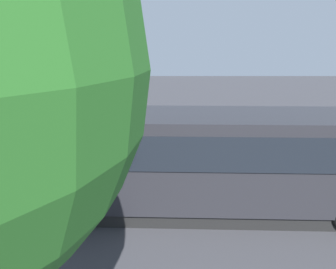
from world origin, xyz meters
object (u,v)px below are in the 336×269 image
at_px(spectator_left, 210,153).
at_px(traffic_cone, 154,132).
at_px(spectator_far_left, 229,148).
at_px(spectator_right, 164,149).
at_px(stunt_motorcycle, 126,122).
at_px(spectator_centre, 191,151).
at_px(parked_motorcycle_silver, 287,168).
at_px(spectator_far_right, 144,148).
at_px(tour_bus, 211,163).

height_order(spectator_left, traffic_cone, spectator_left).
distance_m(spectator_far_left, traffic_cone, 6.11).
height_order(spectator_right, stunt_motorcycle, stunt_motorcycle).
xyz_separation_m(spectator_centre, traffic_cone, (1.80, -5.21, -0.71)).
distance_m(parked_motorcycle_silver, stunt_motorcycle, 8.90).
relative_size(spectator_left, spectator_far_right, 0.95).
xyz_separation_m(spectator_right, stunt_motorcycle, (2.22, -4.64, -0.04)).
bearing_deg(spectator_left, parked_motorcycle_silver, 172.08).
bearing_deg(spectator_far_right, tour_bus, 128.15).
relative_size(spectator_far_left, spectator_right, 1.00).
bearing_deg(traffic_cone, spectator_left, 115.88).
height_order(tour_bus, parked_motorcycle_silver, tour_bus).
distance_m(spectator_left, spectator_far_right, 2.79).
relative_size(spectator_right, stunt_motorcycle, 0.97).
bearing_deg(traffic_cone, stunt_motorcycle, 20.87).
bearing_deg(spectator_left, tour_bus, 82.18).
distance_m(tour_bus, spectator_far_right, 3.92).
bearing_deg(spectator_right, spectator_centre, -179.06).
height_order(spectator_centre, spectator_right, spectator_right).
relative_size(parked_motorcycle_silver, stunt_motorcycle, 1.10).
bearing_deg(spectator_far_left, spectator_centre, 7.33).
xyz_separation_m(spectator_centre, stunt_motorcycle, (3.33, -4.63, 0.04)).
bearing_deg(spectator_far_left, spectator_left, 21.95).
height_order(spectator_far_left, spectator_centre, spectator_far_left).
bearing_deg(parked_motorcycle_silver, stunt_motorcycle, -35.74).
distance_m(spectator_far_left, spectator_left, 0.91).
xyz_separation_m(spectator_left, traffic_cone, (2.59, -5.34, -0.69)).
relative_size(spectator_far_left, stunt_motorcycle, 0.97).
distance_m(spectator_far_right, parked_motorcycle_silver, 5.93).
xyz_separation_m(spectator_left, spectator_centre, (0.79, -0.13, 0.02)).
xyz_separation_m(tour_bus, spectator_far_left, (-1.21, -3.04, -0.57)).
height_order(tour_bus, spectator_centre, tour_bus).
relative_size(spectator_centre, stunt_motorcycle, 0.92).
height_order(spectator_centre, traffic_cone, spectator_centre).
distance_m(tour_bus, stunt_motorcycle, 8.37).
xyz_separation_m(tour_bus, traffic_cone, (2.22, -8.04, -1.34)).
bearing_deg(spectator_far_right, spectator_centre, 173.88).
bearing_deg(spectator_far_right, traffic_cone, -92.00).
height_order(spectator_right, traffic_cone, spectator_right).
bearing_deg(spectator_centre, stunt_motorcycle, -54.25).
relative_size(tour_bus, spectator_right, 6.17).
height_order(spectator_far_left, spectator_left, spectator_far_left).
height_order(tour_bus, spectator_right, tour_bus).
height_order(spectator_far_right, traffic_cone, spectator_far_right).
relative_size(spectator_far_left, spectator_centre, 1.06).
distance_m(spectator_far_left, spectator_right, 2.74).
bearing_deg(traffic_cone, spectator_centre, 109.10).
xyz_separation_m(tour_bus, spectator_right, (1.52, -2.82, -0.56)).
bearing_deg(spectator_centre, spectator_far_right, -6.12).
relative_size(tour_bus, stunt_motorcycle, 5.98).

